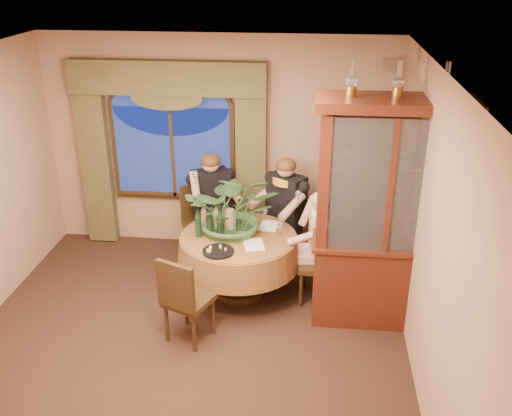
# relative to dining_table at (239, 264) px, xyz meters

# --- Properties ---
(floor) EXTENTS (5.00, 5.00, 0.00)m
(floor) POSITION_rel_dining_table_xyz_m (-0.41, -1.25, -0.38)
(floor) COLOR black
(floor) RESTS_ON ground
(wall_back) EXTENTS (4.50, 0.00, 4.50)m
(wall_back) POSITION_rel_dining_table_xyz_m (-0.41, 1.25, 1.02)
(wall_back) COLOR #9D745C
(wall_back) RESTS_ON ground
(wall_right) EXTENTS (0.00, 5.00, 5.00)m
(wall_right) POSITION_rel_dining_table_xyz_m (1.84, -1.25, 1.02)
(wall_right) COLOR #9D745C
(wall_right) RESTS_ON ground
(ceiling) EXTENTS (5.00, 5.00, 0.00)m
(ceiling) POSITION_rel_dining_table_xyz_m (-0.41, -1.25, 2.42)
(ceiling) COLOR white
(ceiling) RESTS_ON wall_back
(window) EXTENTS (1.62, 0.10, 1.32)m
(window) POSITION_rel_dining_table_xyz_m (-1.01, 1.18, 0.92)
(window) COLOR navy
(window) RESTS_ON wall_back
(arched_transom) EXTENTS (1.60, 0.06, 0.44)m
(arched_transom) POSITION_rel_dining_table_xyz_m (-1.01, 1.18, 1.71)
(arched_transom) COLOR navy
(arched_transom) RESTS_ON wall_back
(drapery_left) EXTENTS (0.38, 0.14, 2.32)m
(drapery_left) POSITION_rel_dining_table_xyz_m (-2.04, 1.13, 0.80)
(drapery_left) COLOR #464121
(drapery_left) RESTS_ON floor
(drapery_right) EXTENTS (0.38, 0.14, 2.32)m
(drapery_right) POSITION_rel_dining_table_xyz_m (0.02, 1.13, 0.80)
(drapery_right) COLOR #464121
(drapery_right) RESTS_ON floor
(swag_valance) EXTENTS (2.45, 0.16, 0.42)m
(swag_valance) POSITION_rel_dining_table_xyz_m (-1.01, 1.10, 1.90)
(swag_valance) COLOR #464121
(swag_valance) RESTS_ON wall_back
(dining_table) EXTENTS (1.81, 1.81, 0.75)m
(dining_table) POSITION_rel_dining_table_xyz_m (0.00, 0.00, 0.00)
(dining_table) COLOR brown
(dining_table) RESTS_ON floor
(china_cabinet) EXTENTS (1.50, 0.59, 2.44)m
(china_cabinet) POSITION_rel_dining_table_xyz_m (1.55, -0.34, 0.84)
(china_cabinet) COLOR #3C160E
(china_cabinet) RESTS_ON floor
(oil_lamp_left) EXTENTS (0.11, 0.11, 0.34)m
(oil_lamp_left) POSITION_rel_dining_table_xyz_m (1.13, -0.34, 2.23)
(oil_lamp_left) COLOR #A5722D
(oil_lamp_left) RESTS_ON china_cabinet
(oil_lamp_center) EXTENTS (0.11, 0.11, 0.34)m
(oil_lamp_center) POSITION_rel_dining_table_xyz_m (1.55, -0.34, 2.23)
(oil_lamp_center) COLOR #A5722D
(oil_lamp_center) RESTS_ON china_cabinet
(oil_lamp_right) EXTENTS (0.11, 0.11, 0.34)m
(oil_lamp_right) POSITION_rel_dining_table_xyz_m (1.98, -0.34, 2.23)
(oil_lamp_right) COLOR #A5722D
(oil_lamp_right) RESTS_ON china_cabinet
(chair_right) EXTENTS (0.44, 0.44, 0.96)m
(chair_right) POSITION_rel_dining_table_xyz_m (0.91, -0.04, 0.10)
(chair_right) COLOR black
(chair_right) RESTS_ON floor
(chair_back_right) EXTENTS (0.55, 0.55, 0.96)m
(chair_back_right) POSITION_rel_dining_table_xyz_m (0.38, 0.92, 0.10)
(chair_back_right) COLOR black
(chair_back_right) RESTS_ON floor
(chair_back) EXTENTS (0.59, 0.59, 0.96)m
(chair_back) POSITION_rel_dining_table_xyz_m (-0.57, 0.79, 0.10)
(chair_back) COLOR black
(chair_back) RESTS_ON floor
(chair_front_left) EXTENTS (0.55, 0.55, 0.96)m
(chair_front_left) POSITION_rel_dining_table_xyz_m (-0.39, -0.90, 0.10)
(chair_front_left) COLOR black
(chair_front_left) RESTS_ON floor
(person_pink) EXTENTS (0.46, 0.50, 1.28)m
(person_pink) POSITION_rel_dining_table_xyz_m (0.92, 0.09, 0.27)
(person_pink) COLOR beige
(person_pink) RESTS_ON floor
(person_back) EXTENTS (0.67, 0.65, 1.42)m
(person_back) POSITION_rel_dining_table_xyz_m (-0.46, 0.85, 0.34)
(person_back) COLOR black
(person_back) RESTS_ON floor
(person_scarf) EXTENTS (0.69, 0.68, 1.45)m
(person_scarf) POSITION_rel_dining_table_xyz_m (0.49, 0.74, 0.35)
(person_scarf) COLOR black
(person_scarf) RESTS_ON floor
(stoneware_vase) EXTENTS (0.14, 0.14, 0.26)m
(stoneware_vase) POSITION_rel_dining_table_xyz_m (-0.11, 0.11, 0.51)
(stoneware_vase) COLOR #8D7A57
(stoneware_vase) RESTS_ON dining_table
(centerpiece_plant) EXTENTS (1.03, 1.14, 0.89)m
(centerpiece_plant) POSITION_rel_dining_table_xyz_m (-0.06, 0.12, 1.02)
(centerpiece_plant) COLOR #385E35
(centerpiece_plant) RESTS_ON dining_table
(olive_bowl) EXTENTS (0.15, 0.15, 0.05)m
(olive_bowl) POSITION_rel_dining_table_xyz_m (0.03, -0.05, 0.40)
(olive_bowl) COLOR #505F34
(olive_bowl) RESTS_ON dining_table
(cheese_platter) EXTENTS (0.34, 0.34, 0.02)m
(cheese_platter) POSITION_rel_dining_table_xyz_m (-0.16, -0.42, 0.39)
(cheese_platter) COLOR black
(cheese_platter) RESTS_ON dining_table
(wine_bottle_0) EXTENTS (0.07, 0.07, 0.33)m
(wine_bottle_0) POSITION_rel_dining_table_xyz_m (-0.20, -0.06, 0.54)
(wine_bottle_0) COLOR black
(wine_bottle_0) RESTS_ON dining_table
(wine_bottle_1) EXTENTS (0.07, 0.07, 0.33)m
(wine_bottle_1) POSITION_rel_dining_table_xyz_m (-0.40, 0.08, 0.54)
(wine_bottle_1) COLOR tan
(wine_bottle_1) RESTS_ON dining_table
(wine_bottle_2) EXTENTS (0.07, 0.07, 0.33)m
(wine_bottle_2) POSITION_rel_dining_table_xyz_m (-0.44, -0.07, 0.54)
(wine_bottle_2) COLOR black
(wine_bottle_2) RESTS_ON dining_table
(wine_bottle_3) EXTENTS (0.07, 0.07, 0.33)m
(wine_bottle_3) POSITION_rel_dining_table_xyz_m (-0.31, -0.05, 0.54)
(wine_bottle_3) COLOR black
(wine_bottle_3) RESTS_ON dining_table
(wine_bottle_4) EXTENTS (0.07, 0.07, 0.33)m
(wine_bottle_4) POSITION_rel_dining_table_xyz_m (-0.26, 0.21, 0.54)
(wine_bottle_4) COLOR black
(wine_bottle_4) RESTS_ON dining_table
(wine_bottle_5) EXTENTS (0.07, 0.07, 0.33)m
(wine_bottle_5) POSITION_rel_dining_table_xyz_m (-0.26, 0.08, 0.54)
(wine_bottle_5) COLOR tan
(wine_bottle_5) RESTS_ON dining_table
(tasting_paper_0) EXTENTS (0.28, 0.34, 0.00)m
(tasting_paper_0) POSITION_rel_dining_table_xyz_m (0.20, -0.21, 0.38)
(tasting_paper_0) COLOR white
(tasting_paper_0) RESTS_ON dining_table
(tasting_paper_1) EXTENTS (0.25, 0.33, 0.00)m
(tasting_paper_1) POSITION_rel_dining_table_xyz_m (0.32, 0.28, 0.38)
(tasting_paper_1) COLOR white
(tasting_paper_1) RESTS_ON dining_table
(wine_glass_person_pink) EXTENTS (0.07, 0.07, 0.18)m
(wine_glass_person_pink) POSITION_rel_dining_table_xyz_m (0.47, 0.05, 0.46)
(wine_glass_person_pink) COLOR silver
(wine_glass_person_pink) RESTS_ON dining_table
(wine_glass_person_back) EXTENTS (0.07, 0.07, 0.18)m
(wine_glass_person_back) POSITION_rel_dining_table_xyz_m (-0.22, 0.41, 0.46)
(wine_glass_person_back) COLOR silver
(wine_glass_person_back) RESTS_ON dining_table
(wine_glass_person_scarf) EXTENTS (0.07, 0.07, 0.18)m
(wine_glass_person_scarf) POSITION_rel_dining_table_xyz_m (0.26, 0.39, 0.46)
(wine_glass_person_scarf) COLOR silver
(wine_glass_person_scarf) RESTS_ON dining_table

